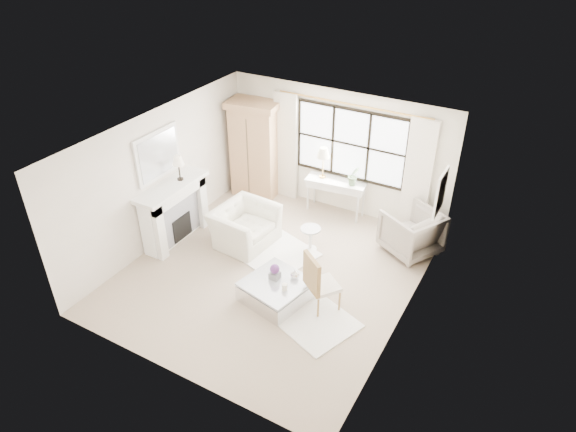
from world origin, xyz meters
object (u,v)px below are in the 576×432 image
Objects in this scene: armoire at (255,148)px; coffee_table at (276,291)px; club_armchair at (244,226)px; console_table at (335,197)px.

coffee_table is at bearing -60.05° from armoire.
armoire is 3.92m from coffee_table.
console_table is at bearing -24.07° from club_armchair.
coffee_table is at bearing -124.16° from club_armchair.
armoire is 2.12m from console_table.
club_armchair is at bearing -71.70° from armoire.
coffee_table is (0.33, -3.11, -0.22)m from console_table.
club_armchair is (-1.09, -1.94, -0.01)m from console_table.
club_armchair is (0.89, -1.84, -0.75)m from armoire.
console_table reaches higher than coffee_table.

